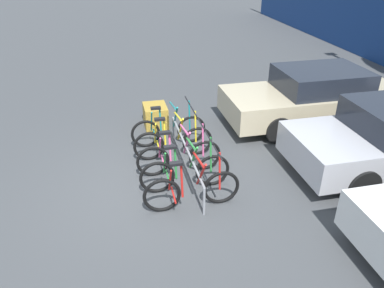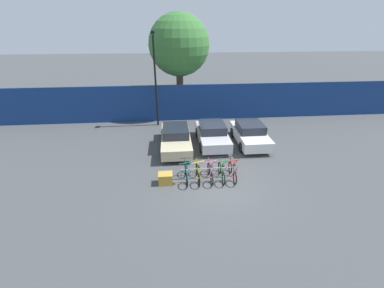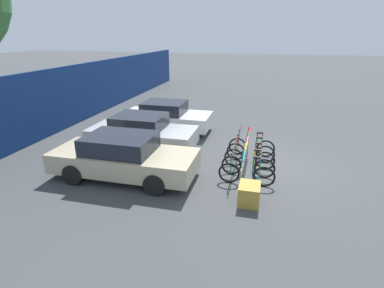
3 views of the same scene
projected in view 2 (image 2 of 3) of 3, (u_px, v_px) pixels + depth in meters
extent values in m
plane|color=#424447|center=(220.00, 184.00, 12.74)|extent=(120.00, 120.00, 0.00)
cube|color=navy|center=(198.00, 102.00, 20.66)|extent=(36.00, 0.16, 2.88)
cylinder|color=gray|center=(209.00, 168.00, 13.08)|extent=(2.88, 0.04, 0.04)
cylinder|color=gray|center=(181.00, 174.00, 13.08)|extent=(0.04, 0.04, 0.55)
cylinder|color=gray|center=(236.00, 172.00, 13.31)|extent=(0.04, 0.04, 0.55)
torus|color=black|center=(187.00, 180.00, 12.47)|extent=(0.06, 0.66, 0.66)
torus|color=black|center=(186.00, 169.00, 13.41)|extent=(0.06, 0.66, 0.66)
cylinder|color=#197A7F|center=(186.00, 168.00, 12.94)|extent=(0.60, 0.04, 0.76)
cylinder|color=#197A7F|center=(186.00, 163.00, 12.76)|extent=(0.68, 0.04, 0.16)
cylinder|color=#197A7F|center=(186.00, 172.00, 12.67)|extent=(0.14, 0.04, 0.63)
cylinder|color=#197A7F|center=(187.00, 174.00, 12.48)|extent=(0.32, 0.03, 0.58)
cylinder|color=#197A7F|center=(187.00, 179.00, 12.66)|extent=(0.40, 0.03, 0.08)
cylinder|color=#197A7F|center=(186.00, 164.00, 13.23)|extent=(0.12, 0.04, 0.69)
cylinder|color=black|center=(186.00, 158.00, 13.03)|extent=(0.52, 0.03, 0.03)
cube|color=black|center=(187.00, 167.00, 12.44)|extent=(0.10, 0.22, 0.05)
torus|color=black|center=(199.00, 180.00, 12.52)|extent=(0.06, 0.66, 0.66)
torus|color=black|center=(197.00, 169.00, 13.46)|extent=(0.06, 0.66, 0.66)
cylinder|color=yellow|center=(198.00, 167.00, 12.99)|extent=(0.60, 0.04, 0.76)
cylinder|color=yellow|center=(198.00, 162.00, 12.81)|extent=(0.68, 0.04, 0.16)
cylinder|color=yellow|center=(198.00, 172.00, 12.72)|extent=(0.14, 0.04, 0.63)
cylinder|color=yellow|center=(199.00, 173.00, 12.53)|extent=(0.32, 0.03, 0.58)
cylinder|color=yellow|center=(199.00, 178.00, 12.71)|extent=(0.40, 0.03, 0.08)
cylinder|color=yellow|center=(197.00, 163.00, 13.27)|extent=(0.12, 0.04, 0.69)
cylinder|color=black|center=(197.00, 158.00, 13.08)|extent=(0.52, 0.03, 0.03)
cube|color=black|center=(199.00, 167.00, 12.49)|extent=(0.10, 0.22, 0.05)
torus|color=black|center=(212.00, 179.00, 12.57)|extent=(0.06, 0.66, 0.66)
torus|color=black|center=(209.00, 168.00, 13.51)|extent=(0.06, 0.66, 0.66)
cylinder|color=#E55993|center=(210.00, 167.00, 13.04)|extent=(0.60, 0.04, 0.76)
cylinder|color=#E55993|center=(210.00, 162.00, 12.86)|extent=(0.68, 0.04, 0.16)
cylinder|color=#E55993|center=(211.00, 171.00, 12.77)|extent=(0.14, 0.04, 0.63)
cylinder|color=#E55993|center=(212.00, 173.00, 12.58)|extent=(0.32, 0.03, 0.58)
cylinder|color=#E55993|center=(211.00, 177.00, 12.76)|extent=(0.40, 0.03, 0.08)
cylinder|color=#E55993|center=(209.00, 163.00, 13.32)|extent=(0.12, 0.04, 0.69)
cylinder|color=black|center=(209.00, 157.00, 13.13)|extent=(0.52, 0.03, 0.03)
cube|color=black|center=(211.00, 166.00, 12.54)|extent=(0.10, 0.22, 0.05)
torus|color=black|center=(224.00, 179.00, 12.61)|extent=(0.06, 0.66, 0.66)
torus|color=black|center=(220.00, 168.00, 13.56)|extent=(0.06, 0.66, 0.66)
cylinder|color=#288438|center=(221.00, 166.00, 13.09)|extent=(0.60, 0.04, 0.76)
cylinder|color=#288438|center=(222.00, 161.00, 12.91)|extent=(0.68, 0.04, 0.16)
cylinder|color=#288438|center=(222.00, 170.00, 12.81)|extent=(0.14, 0.04, 0.63)
cylinder|color=#288438|center=(223.00, 172.00, 12.62)|extent=(0.32, 0.03, 0.58)
cylinder|color=#288438|center=(223.00, 177.00, 12.80)|extent=(0.40, 0.03, 0.08)
cylinder|color=#288438|center=(220.00, 162.00, 13.37)|extent=(0.12, 0.04, 0.69)
cylinder|color=black|center=(221.00, 157.00, 13.18)|extent=(0.52, 0.03, 0.03)
cube|color=black|center=(223.00, 166.00, 12.58)|extent=(0.10, 0.22, 0.05)
torus|color=black|center=(235.00, 178.00, 12.66)|extent=(0.06, 0.66, 0.66)
torus|color=black|center=(230.00, 167.00, 13.60)|extent=(0.06, 0.66, 0.66)
cylinder|color=red|center=(232.00, 166.00, 13.13)|extent=(0.60, 0.04, 0.76)
cylinder|color=red|center=(233.00, 161.00, 12.95)|extent=(0.68, 0.04, 0.16)
cylinder|color=red|center=(234.00, 170.00, 12.86)|extent=(0.14, 0.04, 0.63)
cylinder|color=red|center=(235.00, 172.00, 12.67)|extent=(0.32, 0.03, 0.58)
cylinder|color=red|center=(234.00, 176.00, 12.85)|extent=(0.40, 0.03, 0.08)
cylinder|color=red|center=(231.00, 162.00, 13.42)|extent=(0.12, 0.04, 0.69)
cylinder|color=black|center=(231.00, 156.00, 13.22)|extent=(0.52, 0.03, 0.03)
cube|color=black|center=(235.00, 165.00, 12.63)|extent=(0.10, 0.22, 0.05)
cube|color=#C1B28E|center=(176.00, 140.00, 16.21)|extent=(1.80, 4.53, 0.62)
cube|color=#1E232D|center=(176.00, 131.00, 16.07)|extent=(1.58, 2.08, 0.52)
cylinder|color=black|center=(163.00, 135.00, 17.43)|extent=(0.20, 0.64, 0.64)
cylinder|color=black|center=(188.00, 135.00, 17.57)|extent=(0.20, 0.64, 0.64)
cylinder|color=black|center=(162.00, 153.00, 15.07)|extent=(0.20, 0.64, 0.64)
cylinder|color=black|center=(191.00, 152.00, 15.21)|extent=(0.20, 0.64, 0.64)
cube|color=#B7B7BC|center=(212.00, 136.00, 16.76)|extent=(1.80, 4.13, 0.62)
cube|color=#1E232D|center=(212.00, 127.00, 16.61)|extent=(1.58, 1.90, 0.52)
cylinder|color=black|center=(197.00, 133.00, 17.88)|extent=(0.20, 0.64, 0.64)
cylinder|color=black|center=(221.00, 132.00, 18.02)|extent=(0.20, 0.64, 0.64)
cylinder|color=black|center=(202.00, 148.00, 15.72)|extent=(0.20, 0.64, 0.64)
cylinder|color=black|center=(229.00, 147.00, 15.86)|extent=(0.20, 0.64, 0.64)
cube|color=silver|center=(250.00, 135.00, 16.82)|extent=(1.80, 4.04, 0.62)
cube|color=#1E232D|center=(250.00, 127.00, 16.66)|extent=(1.58, 1.86, 0.52)
cylinder|color=black|center=(233.00, 132.00, 17.91)|extent=(0.20, 0.64, 0.64)
cylinder|color=black|center=(257.00, 132.00, 18.05)|extent=(0.20, 0.64, 0.64)
cylinder|color=black|center=(241.00, 147.00, 15.80)|extent=(0.20, 0.64, 0.64)
cylinder|color=black|center=(268.00, 146.00, 15.94)|extent=(0.20, 0.64, 0.64)
cylinder|color=black|center=(156.00, 83.00, 18.71)|extent=(0.14, 0.14, 6.51)
cube|color=black|center=(153.00, 32.00, 17.25)|extent=(0.24, 0.44, 0.20)
cube|color=#B28C33|center=(166.00, 178.00, 12.74)|extent=(0.70, 0.56, 0.55)
cylinder|color=brown|center=(180.00, 91.00, 21.96)|extent=(0.58, 0.58, 3.83)
sphere|color=#387033|center=(179.00, 45.00, 20.35)|extent=(4.85, 4.85, 4.85)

